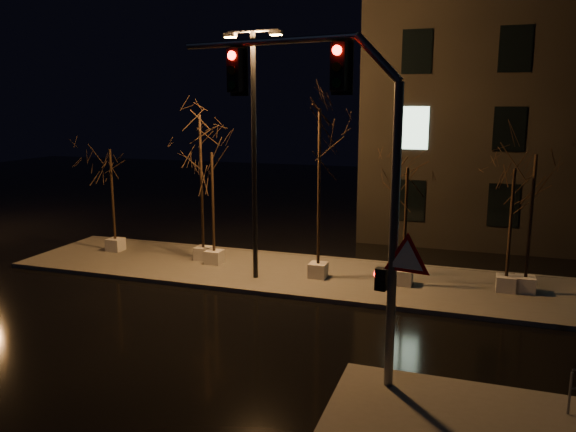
% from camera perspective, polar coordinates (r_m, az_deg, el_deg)
% --- Properties ---
extents(ground, '(90.00, 90.00, 0.00)m').
position_cam_1_polar(ground, '(16.79, -6.83, -11.74)').
color(ground, black).
rests_on(ground, ground).
extents(median, '(22.00, 5.00, 0.15)m').
position_cam_1_polar(median, '(22.00, -0.13, -5.81)').
color(median, '#4E4C46').
rests_on(median, ground).
extents(tree_0, '(1.80, 1.80, 4.62)m').
position_cam_1_polar(tree_0, '(25.51, -17.54, 4.27)').
color(tree_0, '#BCB8B0').
rests_on(tree_0, median).
extents(tree_1, '(1.80, 1.80, 6.15)m').
position_cam_1_polar(tree_1, '(23.02, -8.90, 6.84)').
color(tree_1, '#BCB8B0').
rests_on(tree_1, median).
extents(tree_2, '(1.80, 1.80, 4.66)m').
position_cam_1_polar(tree_2, '(22.48, -7.72, 3.89)').
color(tree_2, '#BCB8B0').
rests_on(tree_2, median).
extents(tree_3, '(1.80, 1.80, 6.42)m').
position_cam_1_polar(tree_3, '(20.33, 3.20, 6.96)').
color(tree_3, '#BCB8B0').
rests_on(tree_3, median).
extents(tree_4, '(1.80, 1.80, 4.35)m').
position_cam_1_polar(tree_4, '(20.07, 11.95, 2.18)').
color(tree_4, '#BCB8B0').
rests_on(tree_4, median).
extents(tree_5, '(1.80, 1.80, 4.38)m').
position_cam_1_polar(tree_5, '(20.38, 21.86, 1.81)').
color(tree_5, '#BCB8B0').
rests_on(tree_5, median).
extents(tree_6, '(1.80, 1.80, 4.89)m').
position_cam_1_polar(tree_6, '(20.48, 23.68, 2.82)').
color(tree_6, '#BCB8B0').
rests_on(tree_6, median).
extents(traffic_signal_mast, '(6.38, 1.33, 7.91)m').
position_cam_1_polar(traffic_signal_mast, '(12.74, 5.45, 5.82)').
color(traffic_signal_mast, slate).
rests_on(traffic_signal_mast, sidewalk_corner).
extents(streetlight_main, '(2.23, 0.41, 8.92)m').
position_cam_1_polar(streetlight_main, '(20.32, -3.47, 7.75)').
color(streetlight_main, black).
rests_on(streetlight_main, median).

